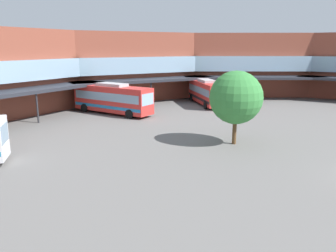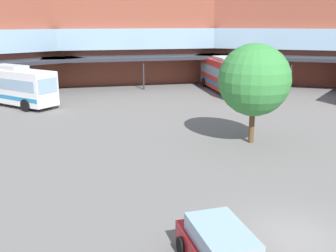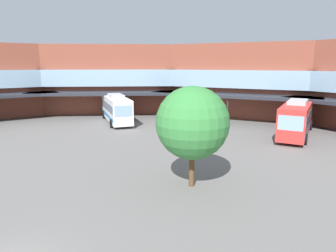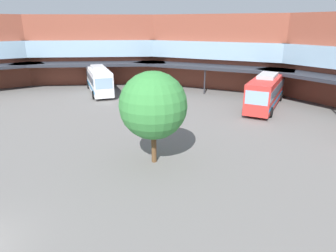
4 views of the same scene
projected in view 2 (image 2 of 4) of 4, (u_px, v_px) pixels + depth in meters
The scene contains 5 objects.
ground_plane at pixel (294, 238), 14.57m from camera, with size 129.93×129.93×0.00m, color slate.
station_building at pixel (165, 50), 33.62m from camera, with size 86.51×53.38×10.62m.
bus_2 at pixel (11, 85), 37.18m from camera, with size 8.99×9.09×3.78m.
bus_5 at pixel (225, 74), 43.89m from camera, with size 3.24×11.41×3.92m.
plaza_tree at pixel (254, 80), 24.93m from camera, with size 4.63×4.63×6.48m.
Camera 2 is at (-7.50, -11.58, 7.82)m, focal length 41.94 mm.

